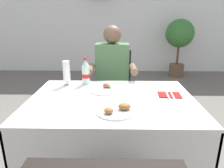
{
  "coord_description": "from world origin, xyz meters",
  "views": [
    {
      "loc": [
        0.07,
        -1.42,
        1.33
      ],
      "look_at": [
        0.04,
        0.11,
        0.84
      ],
      "focal_mm": 32.87,
      "sensor_mm": 36.0,
      "label": 1
    }
  ],
  "objects": [
    {
      "name": "plate_near_camera",
      "position": [
        0.08,
        -0.23,
        0.77
      ],
      "size": [
        0.25,
        0.25,
        0.06
      ],
      "color": "white",
      "rests_on": "main_dining_table"
    },
    {
      "name": "beer_glass_left",
      "position": [
        -0.37,
        0.32,
        0.87
      ],
      "size": [
        0.07,
        0.07,
        0.22
      ],
      "color": "white",
      "rests_on": "main_dining_table"
    },
    {
      "name": "napkin_cutlery_set",
      "position": [
        0.49,
        0.07,
        0.76
      ],
      "size": [
        0.18,
        0.19,
        0.01
      ],
      "color": "maroon",
      "rests_on": "main_dining_table"
    },
    {
      "name": "cola_bottle_primary",
      "position": [
        -0.2,
        0.36,
        0.86
      ],
      "size": [
        0.07,
        0.07,
        0.24
      ],
      "color": "silver",
      "rests_on": "main_dining_table"
    },
    {
      "name": "back_wall",
      "position": [
        0.0,
        3.91,
        1.36
      ],
      "size": [
        11.0,
        0.12,
        2.72
      ],
      "primitive_type": "cube",
      "color": "white",
      "rests_on": "ground"
    },
    {
      "name": "main_dining_table",
      "position": [
        0.04,
        0.01,
        0.59
      ],
      "size": [
        1.23,
        0.9,
        0.76
      ],
      "color": "white",
      "rests_on": "ground"
    },
    {
      "name": "chair_far_diner_seat",
      "position": [
        0.04,
        0.85,
        0.55
      ],
      "size": [
        0.44,
        0.5,
        0.97
      ],
      "color": "black",
      "rests_on": "ground"
    },
    {
      "name": "seated_diner_far",
      "position": [
        0.03,
        0.74,
        0.71
      ],
      "size": [
        0.5,
        0.46,
        1.26
      ],
      "color": "#282D42",
      "rests_on": "ground"
    },
    {
      "name": "plate_far_diner",
      "position": [
        -0.02,
        0.18,
        0.77
      ],
      "size": [
        0.25,
        0.25,
        0.05
      ],
      "color": "white",
      "rests_on": "main_dining_table"
    },
    {
      "name": "potted_plant_corner",
      "position": [
        1.53,
        3.4,
        0.9
      ],
      "size": [
        0.64,
        0.64,
        1.32
      ],
      "color": "brown",
      "rests_on": "ground"
    }
  ]
}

